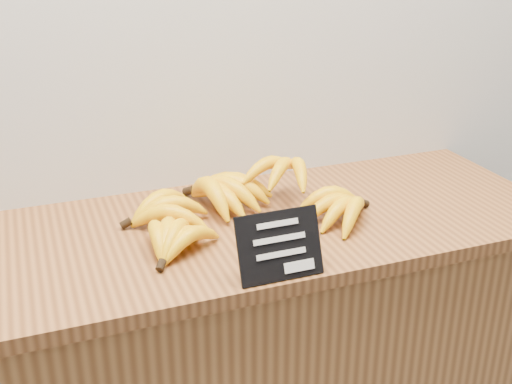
# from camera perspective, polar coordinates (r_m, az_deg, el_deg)

# --- Properties ---
(counter_top) EXTENTS (1.40, 0.54, 0.03)m
(counter_top) POSITION_cam_1_polar(r_m,az_deg,el_deg) (1.41, -0.72, -3.19)
(counter_top) COLOR brown
(counter_top) RESTS_ON counter
(chalkboard_sign) EXTENTS (0.16, 0.05, 0.12)m
(chalkboard_sign) POSITION_cam_1_polar(r_m,az_deg,el_deg) (1.17, 2.12, -4.80)
(chalkboard_sign) COLOR black
(chalkboard_sign) RESTS_ON counter_top
(banana_pile) EXTENTS (0.57, 0.37, 0.11)m
(banana_pile) POSITION_cam_1_polar(r_m,az_deg,el_deg) (1.40, -1.40, -0.76)
(banana_pile) COLOR yellow
(banana_pile) RESTS_ON counter_top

